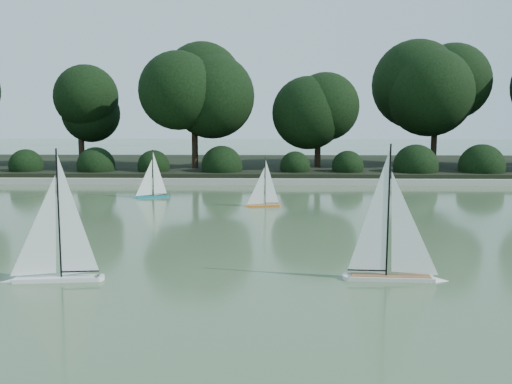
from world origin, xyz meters
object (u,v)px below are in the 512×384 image
sailboat_white_b (399,258)px  sailboat_teal (149,190)px  sailboat_orange (261,198)px  sailboat_white_a (48,259)px

sailboat_white_b → sailboat_teal: 8.27m
sailboat_orange → sailboat_teal: sailboat_teal is taller
sailboat_white_a → sailboat_teal: bearing=92.2°
sailboat_white_b → sailboat_orange: bearing=107.7°
sailboat_white_a → sailboat_orange: size_ratio=1.49×
sailboat_white_a → sailboat_teal: size_ratio=1.38×
sailboat_white_a → sailboat_orange: bearing=66.7°
sailboat_teal → sailboat_white_b: bearing=-56.6°
sailboat_orange → sailboat_teal: bearing=155.2°
sailboat_white_a → sailboat_orange: sailboat_white_a is taller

